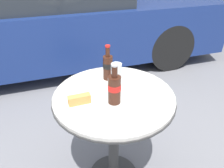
{
  "coord_description": "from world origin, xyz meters",
  "views": [
    {
      "loc": [
        -0.34,
        -1.0,
        1.47
      ],
      "look_at": [
        0.0,
        0.04,
        0.8
      ],
      "focal_mm": 35.0,
      "sensor_mm": 36.0,
      "label": 1
    }
  ],
  "objects": [
    {
      "name": "cola_bottle_right",
      "position": [
        -0.02,
        -0.07,
        0.85
      ],
      "size": [
        0.07,
        0.07,
        0.23
      ],
      "color": "#3D1E14",
      "rests_on": "bistro_table"
    },
    {
      "name": "lunch_plate_near",
      "position": [
        -0.21,
        -0.05,
        0.77
      ],
      "size": [
        0.22,
        0.22,
        0.06
      ],
      "color": "white",
      "rests_on": "bistro_table"
    },
    {
      "name": "cola_bottle_left",
      "position": [
        0.02,
        0.19,
        0.84
      ],
      "size": [
        0.06,
        0.06,
        0.23
      ],
      "color": "#3D1E14",
      "rests_on": "bistro_table"
    },
    {
      "name": "drinking_glass",
      "position": [
        0.04,
        0.07,
        0.83
      ],
      "size": [
        0.06,
        0.06,
        0.16
      ],
      "color": "black",
      "rests_on": "bistro_table"
    },
    {
      "name": "bistro_table",
      "position": [
        0.0,
        0.0,
        0.59
      ],
      "size": [
        0.72,
        0.72,
        0.75
      ],
      "color": "#333333",
      "rests_on": "ground_plane"
    },
    {
      "name": "parked_car",
      "position": [
        -0.11,
        2.26,
        0.63
      ],
      "size": [
        4.43,
        1.79,
        1.3
      ],
      "color": "navy",
      "rests_on": "ground_plane"
    }
  ]
}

